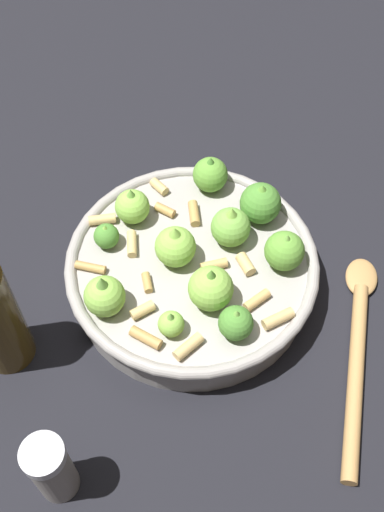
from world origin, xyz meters
name	(u,v)px	position (x,y,z in m)	size (l,w,h in m)	color
ground_plane	(192,284)	(0.00, 0.00, 0.00)	(2.40, 2.40, 0.00)	black
cooking_pan	(194,266)	(0.00, 0.00, 0.03)	(0.28, 0.28, 0.10)	#9E9993
pepper_shaker	(51,469)	(0.25, 0.04, 0.05)	(0.04, 0.04, 0.09)	gray
wooden_spoon	(357,345)	(-0.04, 0.19, 0.01)	(0.25, 0.14, 0.02)	#B2844C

